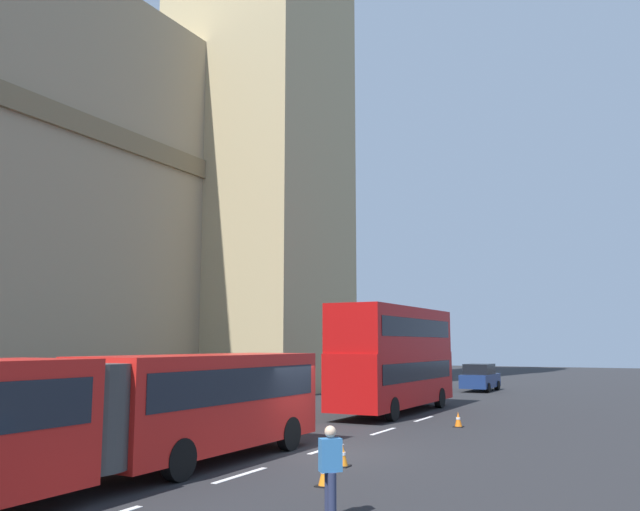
% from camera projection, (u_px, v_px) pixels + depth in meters
% --- Properties ---
extents(ground_plane, '(160.00, 160.00, 0.00)m').
position_uv_depth(ground_plane, '(317.00, 452.00, 19.53)').
color(ground_plane, '#262628').
extents(lane_centre_marking, '(25.20, 0.16, 0.01)m').
position_uv_depth(lane_centre_marking, '(288.00, 461.00, 18.07)').
color(lane_centre_marking, silver).
rests_on(lane_centre_marking, ground_plane).
extents(articulated_bus, '(17.36, 2.54, 2.90)m').
position_uv_depth(articulated_bus, '(77.00, 411.00, 14.24)').
color(articulated_bus, red).
rests_on(articulated_bus, ground_plane).
extents(double_decker_bus, '(10.21, 2.54, 4.90)m').
position_uv_depth(double_decker_bus, '(395.00, 354.00, 31.01)').
color(double_decker_bus, '#B20F0F').
rests_on(double_decker_bus, ground_plane).
extents(sedan_lead, '(4.40, 1.86, 1.85)m').
position_uv_depth(sedan_lead, '(480.00, 378.00, 45.03)').
color(sedan_lead, navy).
rests_on(sedan_lead, ground_plane).
extents(traffic_cone_west, '(0.36, 0.36, 0.58)m').
position_uv_depth(traffic_cone_west, '(324.00, 474.00, 14.83)').
color(traffic_cone_west, black).
rests_on(traffic_cone_west, ground_plane).
extents(traffic_cone_middle, '(0.36, 0.36, 0.58)m').
position_uv_depth(traffic_cone_middle, '(343.00, 456.00, 17.23)').
color(traffic_cone_middle, black).
rests_on(traffic_cone_middle, ground_plane).
extents(traffic_cone_east, '(0.36, 0.36, 0.58)m').
position_uv_depth(traffic_cone_east, '(458.00, 420.00, 25.42)').
color(traffic_cone_east, black).
rests_on(traffic_cone_east, ground_plane).
extents(pedestrian_near_cones, '(0.45, 0.45, 1.69)m').
position_uv_depth(pedestrian_near_cones, '(330.00, 469.00, 12.09)').
color(pedestrian_near_cones, '#262D4C').
rests_on(pedestrian_near_cones, ground_plane).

